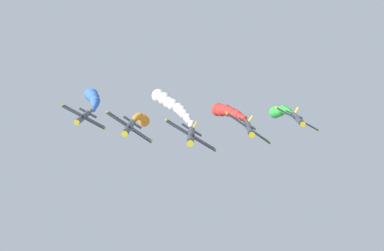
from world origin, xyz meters
name	(u,v)px	position (x,y,z in m)	size (l,w,h in m)	color
airplane_lead	(191,135)	(-0.05, 10.44, 70.97)	(8.34, 10.35, 5.30)	#333842
smoke_trail_lead	(170,103)	(4.85, -14.55, 72.17)	(9.59, 25.46, 4.00)	white
airplane_left_inner	(249,128)	(-10.06, 1.46, 70.35)	(8.04, 10.35, 5.77)	#333842
smoke_trail_left_inner	(226,111)	(-6.96, -18.53, 69.83)	(6.63, 19.34, 3.18)	red
airplane_right_inner	(129,127)	(10.80, 3.15, 70.79)	(8.09, 10.35, 5.70)	#333842
smoke_trail_right_inner	(142,119)	(10.86, -16.87, 68.42)	(2.46, 18.34, 5.18)	orange
airplane_left_outer	(298,119)	(-20.35, -8.52, 70.19)	(8.61, 10.35, 4.80)	#333842
smoke_trail_left_outer	(279,111)	(-19.71, -28.52, 68.14)	(3.21, 19.45, 4.92)	green
airplane_right_outer	(83,117)	(21.05, -7.08, 70.67)	(8.54, 10.35, 4.93)	#333842
smoke_trail_right_outer	(93,98)	(24.37, -32.38, 70.72)	(7.22, 25.78, 3.27)	blue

